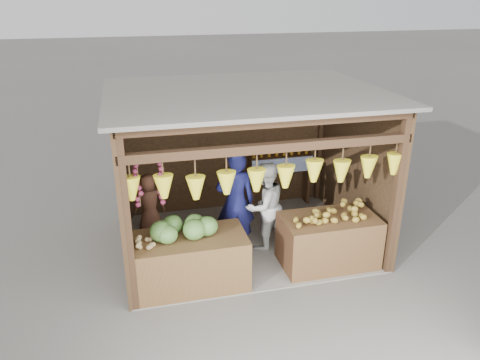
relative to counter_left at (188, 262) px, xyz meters
name	(u,v)px	position (x,y,z in m)	size (l,w,h in m)	color
ground	(245,241)	(1.14, 1.07, -0.41)	(80.00, 80.00, 0.00)	#514F49
stall_structure	(244,153)	(1.10, 1.03, 1.26)	(4.30, 3.30, 2.66)	slate
back_shelf	(280,165)	(2.19, 2.35, 0.47)	(1.25, 0.32, 1.32)	#382314
counter_left	(188,262)	(0.00, 0.00, 0.00)	(1.71, 0.85, 0.81)	#50301A
counter_right	(328,241)	(2.24, 0.06, 0.01)	(1.49, 0.85, 0.83)	#462917
stool	(152,239)	(-0.45, 1.26, -0.25)	(0.32, 0.32, 0.30)	black
man_standing	(235,202)	(0.92, 0.86, 0.48)	(0.64, 0.42, 1.77)	#131549
woman_standing	(265,206)	(1.41, 0.83, 0.36)	(0.75, 0.58, 1.54)	silver
vendor_seated	(149,204)	(-0.45, 1.26, 0.42)	(0.51, 0.33, 1.04)	#522F20
melon_pile	(184,227)	(-0.03, 0.04, 0.57)	(1.00, 0.50, 0.32)	#165015
tanfruit_pile	(145,241)	(-0.59, -0.07, 0.47)	(0.34, 0.40, 0.13)	#9F8549
mango_pile	(330,211)	(2.24, 0.09, 0.53)	(1.40, 0.64, 0.22)	#B14B17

